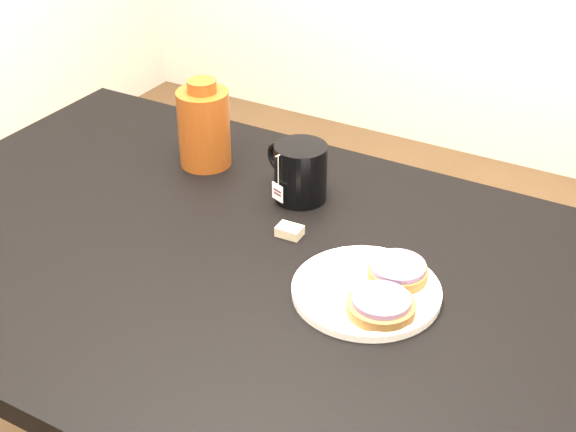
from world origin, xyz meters
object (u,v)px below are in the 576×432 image
Objects in this scene: mug at (300,172)px; teabag_pouch at (290,231)px; bagel_package at (204,127)px; table at (243,295)px; bagel_back at (398,271)px; bagel_front at (381,305)px; plate at (366,290)px.

mug is 0.14m from teabag_pouch.
bagel_package is at bearing 152.05° from teabag_pouch.
table is at bearing -111.88° from teabag_pouch.
bagel_back is 0.77× the size of mug.
teabag_pouch is at bearing 68.12° from table.
mug reaches higher than bagel_front.
table is at bearing -167.23° from bagel_back.
bagel_back and bagel_front have the same top height.
mug is (-0.29, 0.26, 0.03)m from bagel_front.
bagel_package reaches higher than mug.
plate is 5.33× the size of teabag_pouch.
bagel_package is (-0.25, 0.25, 0.17)m from table.
bagel_package is (-0.48, 0.24, 0.07)m from plate.
bagel_back is at bearing -9.91° from teabag_pouch.
bagel_package reaches higher than table.
plate is 0.21m from teabag_pouch.
bagel_package is at bearing 151.39° from bagel_front.
bagel_front is 0.27m from teabag_pouch.
table is 0.14m from teabag_pouch.
table is 0.39m from bagel_package.
mug reaches higher than plate.
plate is 1.59× the size of bagel_front.
bagel_front is 0.95× the size of mug.
mug reaches higher than teabag_pouch.
bagel_back is 0.32m from mug.
bagel_back is 0.67× the size of bagel_package.
bagel_front is 0.60m from bagel_package.
mug reaches higher than bagel_back.
teabag_pouch reaches higher than table.
plate is at bearing 2.42° from table.
plate is 0.06m from bagel_back.
table is 0.25m from plate.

